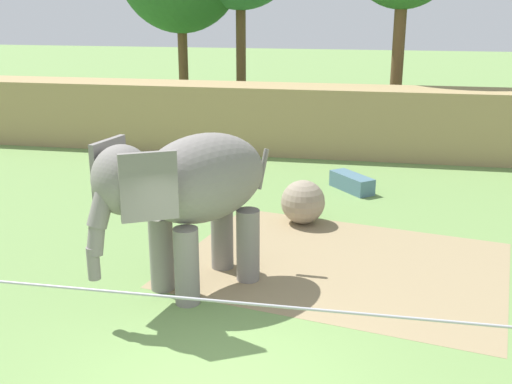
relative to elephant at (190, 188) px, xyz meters
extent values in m
plane|color=#6B8E4C|center=(1.08, -2.72, -1.89)|extent=(120.00, 120.00, 0.00)
cube|color=#937F5B|center=(2.55, 1.57, -1.88)|extent=(7.00, 5.87, 0.01)
cube|color=tan|center=(1.08, 10.78, -0.76)|extent=(36.00, 1.80, 2.25)
cylinder|color=gray|center=(0.06, -0.54, -1.21)|extent=(0.43, 0.43, 1.36)
cylinder|color=gray|center=(-0.54, -0.09, -1.21)|extent=(0.43, 0.43, 1.36)
cylinder|color=gray|center=(0.89, 0.57, -1.21)|extent=(0.43, 0.43, 1.36)
cylinder|color=gray|center=(0.29, 1.02, -1.21)|extent=(0.43, 0.43, 1.36)
ellipsoid|color=gray|center=(0.18, 0.24, 0.13)|extent=(2.60, 2.83, 1.55)
ellipsoid|color=gray|center=(-0.77, -1.03, 0.40)|extent=(1.43, 1.41, 1.12)
cube|color=gray|center=(-0.25, -1.30, 0.40)|extent=(0.82, 0.50, 1.07)
cube|color=gray|center=(-1.18, -0.60, 0.40)|extent=(0.27, 0.87, 1.07)
cylinder|color=gray|center=(-1.02, -1.36, 0.00)|extent=(0.53, 0.57, 0.61)
cylinder|color=gray|center=(-1.09, -1.45, -0.42)|extent=(0.41, 0.43, 0.57)
cylinder|color=gray|center=(-1.14, -1.52, -0.82)|extent=(0.28, 0.28, 0.53)
cylinder|color=gray|center=(1.02, 1.36, 0.03)|extent=(0.25, 0.29, 0.77)
sphere|color=gray|center=(1.54, 3.79, -1.38)|extent=(1.02, 1.02, 1.02)
cylinder|color=#B7B7BC|center=(1.08, -6.20, 1.20)|extent=(8.62, 0.02, 0.02)
cube|color=slate|center=(2.55, 6.60, -1.67)|extent=(1.28, 1.40, 0.44)
cylinder|color=brown|center=(3.80, 13.77, 0.63)|extent=(0.44, 0.44, 5.03)
cylinder|color=brown|center=(-2.97, 18.14, 0.65)|extent=(0.44, 0.44, 5.08)
cylinder|color=brown|center=(-5.67, 18.02, 0.15)|extent=(0.44, 0.44, 4.08)
camera|label=1|loc=(2.99, -9.73, 3.08)|focal=43.43mm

